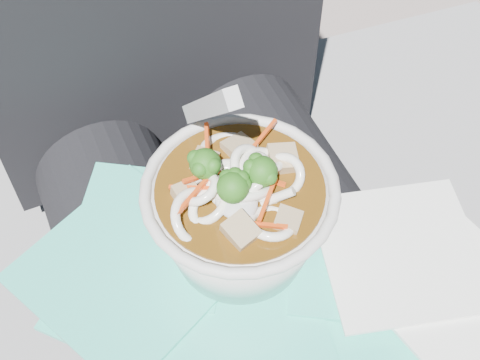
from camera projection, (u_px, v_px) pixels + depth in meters
name	position (u px, v px, depth m)	size (l,w,h in m)	color
stone_ledge	(210.00, 319.00, 0.91)	(1.00, 0.50, 0.43)	slate
lap	(261.00, 324.00, 0.60)	(0.30, 0.48, 0.14)	black
person_body	(221.00, 226.00, 0.62)	(0.34, 0.94, 0.98)	black
plastic_bag	(227.00, 299.00, 0.53)	(0.35, 0.31, 0.02)	#30C9AF
napkins	(434.00, 279.00, 0.53)	(0.17, 0.20, 0.01)	white
udon_bowl	(239.00, 210.00, 0.51)	(0.15, 0.16, 0.19)	silver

